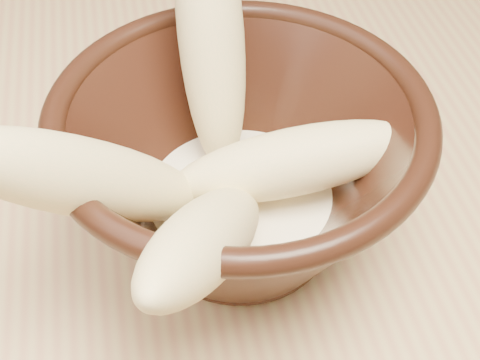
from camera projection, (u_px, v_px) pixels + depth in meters
name	position (u px, v px, depth m)	size (l,w,h in m)	color
table	(407.00, 147.00, 0.67)	(1.20, 0.80, 0.75)	#D7B676
bowl	(240.00, 168.00, 0.43)	(0.24, 0.24, 0.13)	black
milk_puddle	(240.00, 201.00, 0.45)	(0.13, 0.13, 0.02)	#FFF0CD
banana_upright	(211.00, 33.00, 0.43)	(0.04, 0.04, 0.19)	#FBDA94
banana_left	(94.00, 180.00, 0.36)	(0.04, 0.04, 0.20)	#FBDA94
banana_across	(293.00, 162.00, 0.42)	(0.04, 0.04, 0.16)	#FBDA94
banana_front	(207.00, 239.00, 0.36)	(0.04, 0.04, 0.18)	#FBDA94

